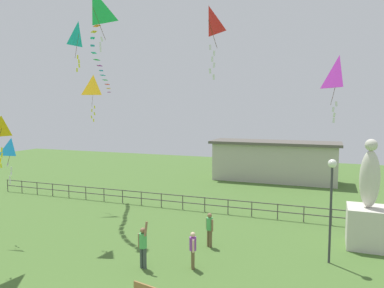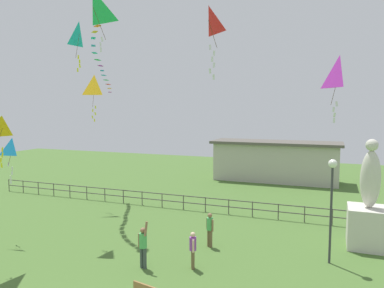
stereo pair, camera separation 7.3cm
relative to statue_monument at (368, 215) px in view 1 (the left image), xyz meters
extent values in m
cube|color=beige|center=(0.00, 0.00, -0.58)|extent=(1.85, 1.85, 1.92)
ellipsoid|color=beige|center=(0.00, 0.00, 1.74)|extent=(0.90, 0.76, 2.71)
sphere|color=beige|center=(0.00, 0.00, 3.34)|extent=(0.56, 0.56, 0.56)
cylinder|color=#38383D|center=(-1.67, -2.59, 0.53)|extent=(0.10, 0.10, 4.13)
sphere|color=white|center=(-1.67, -2.59, 2.74)|extent=(0.36, 0.36, 0.36)
cylinder|color=#3F4C47|center=(-8.75, -5.89, -1.11)|extent=(0.15, 0.15, 0.87)
cylinder|color=#3F4C47|center=(-8.91, -5.85, -1.11)|extent=(0.15, 0.15, 0.87)
cylinder|color=#4CB259|center=(-8.83, -5.87, -0.37)|extent=(0.32, 0.32, 0.61)
sphere|color=#8C6647|center=(-8.83, -5.87, 0.05)|extent=(0.23, 0.23, 0.23)
cylinder|color=#8C6647|center=(-8.64, -5.97, 0.18)|extent=(0.14, 0.22, 0.59)
cylinder|color=#8C6647|center=(-9.04, -5.82, -0.40)|extent=(0.09, 0.09, 0.58)
cylinder|color=brown|center=(-7.08, -2.62, -1.12)|extent=(0.14, 0.14, 0.83)
cylinder|color=brown|center=(-6.94, -2.71, -1.12)|extent=(0.14, 0.14, 0.83)
cylinder|color=#4CB259|center=(-7.01, -2.67, -0.42)|extent=(0.30, 0.30, 0.59)
sphere|color=#8C6647|center=(-7.01, -2.67, -0.01)|extent=(0.22, 0.22, 0.22)
cylinder|color=#8C6647|center=(-7.18, -2.56, -0.45)|extent=(0.09, 0.09, 0.56)
cylinder|color=#8C6647|center=(-6.84, -2.78, -0.45)|extent=(0.09, 0.09, 0.56)
cylinder|color=brown|center=(-6.87, -5.25, -1.15)|extent=(0.13, 0.13, 0.78)
cylinder|color=brown|center=(-6.94, -5.12, -1.15)|extent=(0.13, 0.13, 0.78)
cylinder|color=purple|center=(-6.90, -5.18, -0.48)|extent=(0.28, 0.28, 0.55)
sphere|color=beige|center=(-6.90, -5.18, -0.10)|extent=(0.21, 0.21, 0.21)
cylinder|color=beige|center=(-6.82, -5.36, -0.52)|extent=(0.09, 0.09, 0.52)
cylinder|color=beige|center=(-6.99, -5.01, -0.52)|extent=(0.09, 0.09, 0.52)
pyramid|color=#1EB759|center=(-11.08, -5.77, 9.18)|extent=(1.22, 0.90, 1.24)
cylinder|color=#4C381E|center=(-11.01, -5.44, 8.57)|extent=(0.16, 0.68, 1.24)
cube|color=white|center=(-10.93, -5.40, 7.93)|extent=(0.11, 0.04, 0.21)
cube|color=white|center=(-10.99, -5.43, 7.71)|extent=(0.11, 0.04, 0.21)
cube|color=white|center=(-10.98, -5.43, 7.49)|extent=(0.09, 0.02, 0.20)
pyramid|color=yellow|center=(-14.34, -7.57, 4.22)|extent=(0.70, 1.20, 0.89)
cube|color=yellow|center=(-14.50, -7.49, 3.32)|extent=(0.10, 0.02, 0.21)
cube|color=yellow|center=(-14.51, -7.49, 3.10)|extent=(0.12, 0.03, 0.21)
cube|color=yellow|center=(-14.57, -7.52, 2.88)|extent=(0.09, 0.03, 0.20)
cube|color=yellow|center=(-14.55, -7.51, 2.66)|extent=(0.09, 0.03, 0.20)
pyramid|color=#198CD1|center=(-16.68, -4.97, 3.11)|extent=(0.78, 0.47, 0.87)
cylinder|color=#4C381E|center=(-16.65, -5.15, 2.68)|extent=(0.07, 0.38, 0.87)
cube|color=white|center=(-16.75, -5.20, 2.26)|extent=(0.09, 0.05, 0.20)
cube|color=white|center=(-16.60, -5.12, 2.04)|extent=(0.09, 0.02, 0.20)
cube|color=white|center=(-16.62, -5.13, 1.82)|extent=(0.10, 0.04, 0.20)
cube|color=white|center=(-16.68, -5.16, 1.60)|extent=(0.11, 0.05, 0.21)
cube|color=white|center=(-16.68, -5.16, 1.38)|extent=(0.09, 0.02, 0.20)
pyramid|color=yellow|center=(-16.86, 2.18, 6.54)|extent=(1.17, 1.06, 1.40)
cylinder|color=#4C381E|center=(-16.71, 1.84, 5.85)|extent=(0.31, 0.69, 1.40)
cube|color=yellow|center=(-16.62, 1.89, 5.14)|extent=(0.10, 0.03, 0.21)
cube|color=yellow|center=(-16.78, 1.81, 4.92)|extent=(0.09, 0.05, 0.20)
cube|color=yellow|center=(-16.63, 1.88, 4.70)|extent=(0.11, 0.04, 0.21)
cube|color=yellow|center=(-16.81, 1.79, 4.48)|extent=(0.11, 0.03, 0.21)
cube|color=yellow|center=(-16.69, 1.85, 4.26)|extent=(0.09, 0.02, 0.20)
pyramid|color=red|center=(-6.17, -5.49, 8.29)|extent=(0.95, 0.91, 1.00)
cylinder|color=#4C381E|center=(-6.04, -5.35, 7.79)|extent=(0.28, 0.30, 1.00)
cube|color=white|center=(-6.13, -5.39, 7.31)|extent=(0.11, 0.05, 0.21)
cube|color=white|center=(-6.00, -5.33, 7.09)|extent=(0.08, 0.03, 0.20)
cube|color=white|center=(-6.06, -5.36, 6.87)|extent=(0.08, 0.02, 0.20)
cube|color=white|center=(-6.00, -5.33, 6.65)|extent=(0.09, 0.04, 0.20)
cube|color=white|center=(-6.13, -5.39, 6.43)|extent=(0.09, 0.04, 0.20)
cube|color=white|center=(-6.00, -5.33, 6.21)|extent=(0.09, 0.03, 0.20)
pyramid|color=#19B2B2|center=(-14.04, -2.87, 8.87)|extent=(0.44, 0.81, 1.22)
cylinder|color=#4C381E|center=(-14.20, -2.85, 8.26)|extent=(0.34, 0.06, 1.22)
cube|color=yellow|center=(-14.18, -2.84, 7.69)|extent=(0.09, 0.03, 0.20)
cube|color=yellow|center=(-14.13, -2.82, 7.47)|extent=(0.10, 0.05, 0.20)
cube|color=yellow|center=(-14.12, -2.81, 7.25)|extent=(0.08, 0.05, 0.20)
cube|color=yellow|center=(-14.22, -2.87, 7.03)|extent=(0.11, 0.04, 0.21)
pyramid|color=#B22DB2|center=(-1.55, -2.81, 6.47)|extent=(0.90, 0.95, 1.32)
cylinder|color=#4C381E|center=(-1.69, -2.93, 5.82)|extent=(0.30, 0.26, 1.32)
cube|color=white|center=(-1.61, -2.89, 5.20)|extent=(0.11, 0.03, 0.21)
cube|color=white|center=(-1.72, -2.94, 4.98)|extent=(0.09, 0.02, 0.20)
cube|color=white|center=(-1.67, -2.92, 4.76)|extent=(0.11, 0.05, 0.21)
cube|color=white|center=(-1.69, -2.92, 4.54)|extent=(0.09, 0.01, 0.20)
cone|color=yellow|center=(-13.48, -1.48, 10.42)|extent=(0.96, 0.94, 0.72)
cube|color=yellow|center=(-13.72, -1.35, 9.90)|extent=(0.60, 0.46, 0.03)
cube|color=orange|center=(-14.20, -1.08, 9.64)|extent=(0.59, 0.50, 0.03)
cube|color=yellow|center=(-14.64, -0.75, 9.41)|extent=(0.57, 0.54, 0.03)
cube|color=#19B2B2|center=(-15.02, -0.36, 9.15)|extent=(0.53, 0.58, 0.03)
cube|color=#198CD1|center=(-15.35, 0.08, 8.81)|extent=(0.51, 0.59, 0.03)
cube|color=#19B2B2|center=(-15.61, 0.55, 8.46)|extent=(0.44, 0.60, 0.03)
cube|color=#1EB759|center=(-15.78, 1.07, 8.12)|extent=(0.35, 0.59, 0.03)
cube|color=#B22DB2|center=(-15.93, 1.60, 7.81)|extent=(0.41, 0.60, 0.03)
cube|color=#198CD1|center=(-16.16, 2.09, 7.56)|extent=(0.49, 0.59, 0.03)
cube|color=#198CD1|center=(-16.39, 2.59, 7.30)|extent=(0.40, 0.60, 0.03)
cube|color=#1EB759|center=(-16.56, 3.10, 7.03)|extent=(0.40, 0.60, 0.03)
cube|color=red|center=(-16.74, 3.62, 6.77)|extent=(0.42, 0.60, 0.03)
cube|color=yellow|center=(-16.97, 4.12, 6.51)|extent=(0.48, 0.60, 0.03)
cube|color=#B22DB2|center=(-17.25, 4.59, 6.26)|extent=(0.50, 0.59, 0.03)
cylinder|color=#4C4742|center=(-25.85, 2.91, -1.06)|extent=(0.06, 0.06, 0.95)
cylinder|color=#4C4742|center=(-24.36, 2.91, -1.06)|extent=(0.06, 0.06, 0.95)
cylinder|color=#4C4742|center=(-22.83, 2.91, -1.06)|extent=(0.06, 0.06, 0.95)
cylinder|color=#4C4742|center=(-21.33, 2.91, -1.06)|extent=(0.06, 0.06, 0.95)
cylinder|color=#4C4742|center=(-19.82, 2.91, -1.06)|extent=(0.06, 0.06, 0.95)
cylinder|color=#4C4742|center=(-18.30, 2.91, -1.06)|extent=(0.06, 0.06, 0.95)
cylinder|color=#4C4742|center=(-16.74, 2.91, -1.06)|extent=(0.06, 0.06, 0.95)
cylinder|color=#4C4742|center=(-15.22, 2.91, -1.06)|extent=(0.06, 0.06, 0.95)
cylinder|color=#4C4742|center=(-13.73, 2.91, -1.06)|extent=(0.06, 0.06, 0.95)
cylinder|color=#4C4742|center=(-12.22, 2.91, -1.06)|extent=(0.06, 0.06, 0.95)
cylinder|color=#4C4742|center=(-10.67, 2.91, -1.06)|extent=(0.06, 0.06, 0.95)
cylinder|color=#4C4742|center=(-9.15, 2.91, -1.06)|extent=(0.06, 0.06, 0.95)
cylinder|color=#4C4742|center=(-7.62, 2.91, -1.06)|extent=(0.06, 0.06, 0.95)
cylinder|color=#4C4742|center=(-6.12, 2.91, -1.06)|extent=(0.06, 0.06, 0.95)
cylinder|color=#4C4742|center=(-4.57, 2.91, -1.06)|extent=(0.06, 0.06, 0.95)
cylinder|color=#4C4742|center=(-3.08, 2.91, -1.06)|extent=(0.06, 0.06, 0.95)
cylinder|color=#4C4742|center=(-1.58, 2.91, -1.06)|extent=(0.06, 0.06, 0.95)
cylinder|color=#4C4742|center=(-0.06, 2.91, -1.06)|extent=(0.06, 0.06, 0.95)
cube|color=#4C4742|center=(-7.87, 2.91, -0.63)|extent=(36.00, 0.05, 0.05)
cube|color=#4C4742|center=(-7.87, 2.91, -1.06)|extent=(36.00, 0.05, 0.05)
cube|color=#B7B2A3|center=(-6.51, 14.91, 0.16)|extent=(10.88, 3.31, 3.40)
cube|color=#59544C|center=(-6.51, 14.91, 1.98)|extent=(11.48, 3.91, 0.24)
camera|label=1|loc=(-1.80, -18.70, 4.98)|focal=34.14mm
camera|label=2|loc=(-1.73, -18.68, 4.98)|focal=34.14mm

